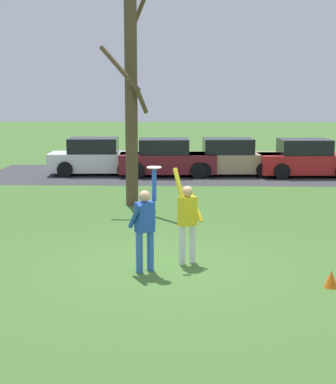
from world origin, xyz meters
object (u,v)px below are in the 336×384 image
object	(u,v)px
person_catcher	(145,224)
bare_tree_tall	(131,98)
person_defender	(187,218)
parked_car_maroon	(166,159)
frisbee_disc	(154,167)
parked_car_white	(96,158)
parked_car_red	(307,159)
field_cone_orange	(331,279)
parked_car_tan	(230,158)

from	to	relation	value
person_catcher	bare_tree_tall	xyz separation A→B (m)	(-0.90, 7.09, 2.40)
person_defender	parked_car_maroon	distance (m)	13.26
frisbee_disc	parked_car_white	distance (m)	14.48
parked_car_white	parked_car_maroon	size ratio (longest dim) A/B	1.00
parked_car_maroon	person_catcher	bearing A→B (deg)	-92.67
parked_car_white	parked_car_red	world-z (taller)	same
bare_tree_tall	parked_car_white	bearing A→B (deg)	107.51
bare_tree_tall	field_cone_orange	distance (m)	9.66
parked_car_white	parked_car_tan	xyz separation A→B (m)	(5.85, -0.09, 0.00)
frisbee_disc	parked_car_maroon	size ratio (longest dim) A/B	0.07
person_defender	parked_car_tan	world-z (taller)	person_defender
parked_car_maroon	field_cone_orange	xyz separation A→B (m)	(3.54, -14.71, -0.57)
parked_car_red	parked_car_tan	bearing A→B (deg)	172.47
frisbee_disc	parked_car_tan	bearing A→B (deg)	79.67
parked_car_white	parked_car_maroon	world-z (taller)	same
parked_car_maroon	parked_car_tan	world-z (taller)	same
parked_car_white	bare_tree_tall	world-z (taller)	bare_tree_tall
parked_car_white	parked_car_maroon	xyz separation A→B (m)	(3.09, -0.33, 0.00)
parked_car_red	bare_tree_tall	bearing A→B (deg)	-138.39
person_catcher	frisbee_disc	xyz separation A→B (m)	(0.18, 0.13, 1.11)
person_defender	parked_car_white	distance (m)	14.13
parked_car_tan	parked_car_red	xyz separation A→B (m)	(3.23, -0.27, 0.00)
parked_car_tan	parked_car_red	bearing A→B (deg)	-7.53
person_catcher	parked_car_red	world-z (taller)	person_catcher
frisbee_disc	parked_car_tan	distance (m)	14.24
parked_car_white	parked_car_tan	bearing A→B (deg)	-3.68
person_defender	parked_car_maroon	world-z (taller)	person_defender
person_defender	bare_tree_tall	distance (m)	7.14
parked_car_white	parked_car_red	bearing A→B (deg)	-5.05
frisbee_disc	parked_car_maroon	distance (m)	13.77
parked_car_white	parked_car_red	xyz separation A→B (m)	(9.08, -0.35, 0.00)
parked_car_white	field_cone_orange	distance (m)	16.45
frisbee_disc	parked_car_tan	size ratio (longest dim) A/B	0.07
frisbee_disc	parked_car_white	size ratio (longest dim) A/B	0.07
person_catcher	person_defender	size ratio (longest dim) A/B	1.02
parked_car_white	parked_car_maroon	bearing A→B (deg)	-8.99
frisbee_disc	field_cone_orange	distance (m)	3.97
parked_car_maroon	parked_car_tan	distance (m)	2.77
person_catcher	frisbee_disc	distance (m)	1.13
person_catcher	parked_car_maroon	size ratio (longest dim) A/B	0.50
person_defender	parked_car_white	world-z (taller)	person_defender
person_defender	parked_car_tan	size ratio (longest dim) A/B	0.49
parked_car_tan	bare_tree_tall	world-z (taller)	bare_tree_tall
person_catcher	field_cone_orange	distance (m)	3.70
person_defender	parked_car_tan	distance (m)	13.61
frisbee_disc	parked_car_maroon	xyz separation A→B (m)	(-0.22, 13.70, -1.37)
frisbee_disc	parked_car_white	bearing A→B (deg)	103.27
parked_car_white	parked_car_tan	world-z (taller)	same
parked_car_red	field_cone_orange	xyz separation A→B (m)	(-2.45, -14.69, -0.57)
person_catcher	frisbee_disc	world-z (taller)	frisbee_disc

